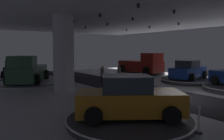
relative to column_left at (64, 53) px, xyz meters
The scene contains 17 objects.
ground 8.37m from the column_left, 52.10° to the right, with size 24.00×44.00×0.06m.
ceiling_with_spotlights 8.38m from the column_left, 52.09° to the right, with size 24.00×44.00×0.39m.
column_left is the anchor object (origin of this frame).
display_platform_deep_left 10.62m from the column_left, 97.49° to the left, with size 4.56×4.56×0.23m.
display_car_deep_left 10.47m from the column_left, 97.43° to the left, with size 3.02×4.51×1.71m.
display_platform_far_left 5.67m from the column_left, 104.05° to the left, with size 5.68×5.68×0.23m.
pickup_truck_far_left 5.05m from the column_left, 106.69° to the left, with size 4.53×5.65×2.30m.
display_platform_far_right 12.24m from the column_left, 20.58° to the left, with size 5.68×5.68×0.36m.
pickup_truck_far_right 11.98m from the column_left, 19.08° to the left, with size 3.11×5.50×2.30m.
display_platform_near_left 8.72m from the column_left, 94.72° to the right, with size 5.17×5.17×0.27m.
display_car_near_left 8.49m from the column_left, 94.91° to the right, with size 4.51×3.77×1.71m.
display_platform_mid_right 11.73m from the column_left, 11.81° to the right, with size 5.03×5.03×0.34m.
display_car_mid_right 11.54m from the column_left, 11.88° to the right, with size 4.48×2.89×1.71m.
visitor_walking_near 6.87m from the column_left, 16.27° to the left, with size 0.32×0.32×1.59m.
visitor_walking_far 4.93m from the column_left, 20.13° to the left, with size 0.32×0.32×1.59m.
stanchion_a 9.93m from the column_left, 80.58° to the right, with size 0.28×0.28×1.01m.
stanchion_b 10.85m from the column_left, 86.42° to the right, with size 0.28×0.28×1.01m.
Camera 1 is at (-11.24, -8.97, 3.00)m, focal length 35.97 mm.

